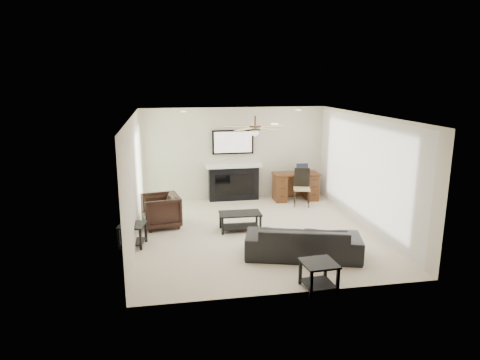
{
  "coord_description": "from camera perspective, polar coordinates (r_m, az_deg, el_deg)",
  "views": [
    {
      "loc": [
        -1.85,
        -8.56,
        3.25
      ],
      "look_at": [
        -0.32,
        0.1,
        1.15
      ],
      "focal_mm": 32.0,
      "sensor_mm": 36.0,
      "label": 1
    }
  ],
  "objects": [
    {
      "name": "room_shell",
      "position": [
        9.02,
        3.19,
        3.4
      ],
      "size": [
        5.5,
        5.54,
        2.52
      ],
      "color": "beige",
      "rests_on": "ground"
    },
    {
      "name": "end_table_near",
      "position": [
        6.99,
        10.44,
        -12.43
      ],
      "size": [
        0.55,
        0.55,
        0.45
      ],
      "primitive_type": "cube",
      "rotation": [
        0.0,
        0.0,
        0.07
      ],
      "color": "black",
      "rests_on": "ground"
    },
    {
      "name": "armchair",
      "position": [
        9.71,
        -10.52,
        -4.07
      ],
      "size": [
        0.94,
        0.92,
        0.74
      ],
      "primitive_type": "imported",
      "rotation": [
        0.0,
        0.0,
        -1.39
      ],
      "color": "black",
      "rests_on": "ground"
    },
    {
      "name": "end_table_left",
      "position": [
        8.79,
        -14.12,
        -7.13
      ],
      "size": [
        0.59,
        0.59,
        0.45
      ],
      "primitive_type": "cube",
      "rotation": [
        0.0,
        0.0,
        -0.2
      ],
      "color": "black",
      "rests_on": "ground"
    },
    {
      "name": "desk",
      "position": [
        11.73,
        7.41,
        -0.86
      ],
      "size": [
        1.22,
        0.56,
        0.76
      ],
      "primitive_type": "cube",
      "color": "#3F210F",
      "rests_on": "ground"
    },
    {
      "name": "coffee_table",
      "position": [
        9.37,
        0.01,
        -5.57
      ],
      "size": [
        0.91,
        0.52,
        0.4
      ],
      "primitive_type": "cube",
      "rotation": [
        0.0,
        0.0,
        -0.02
      ],
      "color": "black",
      "rests_on": "ground"
    },
    {
      "name": "fireplace_unit",
      "position": [
        11.52,
        -0.85,
        1.93
      ],
      "size": [
        1.52,
        0.34,
        1.91
      ],
      "primitive_type": "cube",
      "color": "black",
      "rests_on": "ground"
    },
    {
      "name": "sofa",
      "position": [
        8.08,
        8.38,
        -8.06
      ],
      "size": [
        2.25,
        1.37,
        0.62
      ],
      "primitive_type": "imported",
      "rotation": [
        0.0,
        0.0,
        2.86
      ],
      "color": "black",
      "rests_on": "ground"
    },
    {
      "name": "laptop",
      "position": [
        11.66,
        8.45,
        1.52
      ],
      "size": [
        0.33,
        0.24,
        0.23
      ],
      "primitive_type": "cube",
      "color": "black",
      "rests_on": "desk"
    },
    {
      "name": "desk_chair",
      "position": [
        11.2,
        8.26,
        -1.02
      ],
      "size": [
        0.52,
        0.54,
        0.97
      ],
      "primitive_type": "cube",
      "rotation": [
        0.0,
        0.0,
        -0.27
      ],
      "color": "black",
      "rests_on": "ground"
    }
  ]
}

